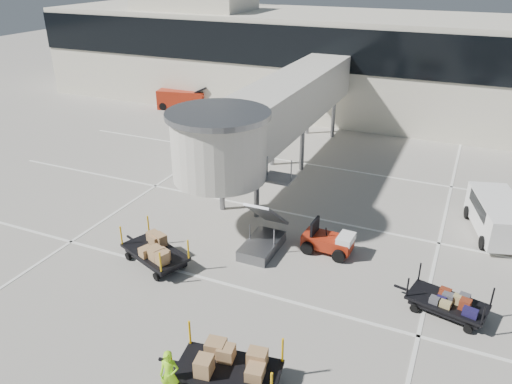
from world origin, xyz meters
TOP-DOWN VIEW (x-y plane):
  - ground at (0.00, 0.00)m, footprint 140.00×140.00m
  - lane_markings at (-0.67, 9.33)m, footprint 40.00×30.00m
  - terminal at (-0.35, 29.94)m, footprint 64.00×12.11m
  - jet_bridge at (-3.97, 12.26)m, footprint 5.70×20.40m
  - baggage_tug at (1.43, 6.16)m, footprint 2.33×1.54m
  - suitcase_cart at (6.78, 3.76)m, footprint 3.58×2.00m
  - box_cart_near at (0.73, -2.77)m, footprint 4.09×2.10m
  - box_cart_far at (-5.21, 2.05)m, footprint 3.91×2.62m
  - ground_worker at (-0.62, -3.81)m, footprint 0.70×0.57m
  - minivan at (8.30, 11.15)m, footprint 3.05×4.97m
  - belt_loader at (-17.28, 24.01)m, footprint 4.81×2.60m

SIDE VIEW (x-z plane):
  - ground at x=0.00m, z-range 0.00..0.00m
  - lane_markings at x=-0.67m, z-range 0.00..0.02m
  - suitcase_cart at x=6.78m, z-range -0.19..1.18m
  - baggage_tug at x=1.43m, z-range -0.20..1.29m
  - box_cart_near at x=0.73m, z-range -0.20..1.37m
  - box_cart_far at x=-5.21m, z-range -0.16..1.36m
  - ground_worker at x=-0.62m, z-range 0.00..1.66m
  - belt_loader at x=-17.28m, z-range -0.26..1.94m
  - minivan at x=8.30m, z-range 0.18..1.93m
  - terminal at x=-0.35m, z-range -3.49..11.71m
  - jet_bridge at x=-3.97m, z-range 1.27..7.30m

